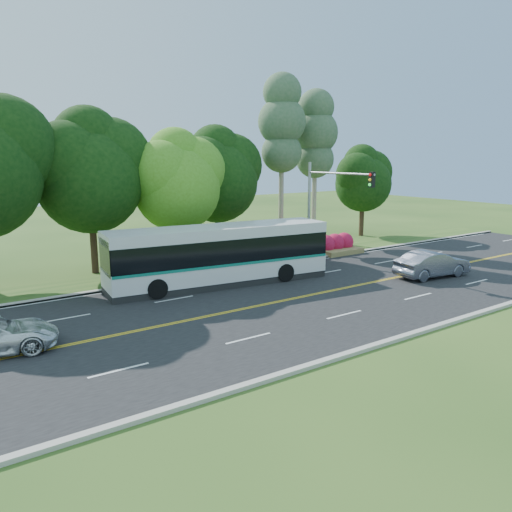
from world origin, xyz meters
TOP-DOWN VIEW (x-y plane):
  - ground at (0.00, 0.00)m, footprint 120.00×120.00m
  - road at (0.00, 0.00)m, footprint 60.00×14.00m
  - curb_north at (0.00, 7.15)m, footprint 60.00×0.30m
  - curb_south at (0.00, -7.15)m, footprint 60.00×0.30m
  - grass_verge at (0.00, 9.00)m, footprint 60.00×4.00m
  - lane_markings at (-0.09, 0.00)m, footprint 57.60×13.82m
  - tree_row at (-5.15, 12.13)m, footprint 44.70×9.10m
  - bougainvillea_hedge at (7.18, 8.15)m, footprint 9.50×2.25m
  - traffic_signal at (6.49, 5.40)m, footprint 0.42×6.10m
  - transit_bus at (-2.39, 4.86)m, footprint 13.35×4.34m
  - sedan at (9.35, -1.15)m, footprint 5.14×2.33m

SIDE VIEW (x-z plane):
  - ground at x=0.00m, z-range 0.00..0.00m
  - road at x=0.00m, z-range 0.00..0.02m
  - lane_markings at x=-0.09m, z-range 0.02..0.02m
  - grass_verge at x=0.00m, z-range 0.00..0.10m
  - curb_north at x=0.00m, z-range 0.00..0.15m
  - curb_south at x=0.00m, z-range 0.00..0.15m
  - bougainvillea_hedge at x=7.18m, z-range -0.03..1.47m
  - sedan at x=9.35m, z-range 0.02..1.66m
  - transit_bus at x=-2.39m, z-range 0.00..3.44m
  - traffic_signal at x=6.49m, z-range 1.17..8.17m
  - tree_row at x=-5.15m, z-range -0.19..13.65m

